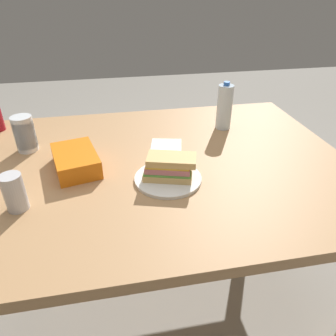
{
  "coord_description": "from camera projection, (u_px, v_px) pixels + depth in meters",
  "views": [
    {
      "loc": [
        -0.12,
        -1.06,
        1.37
      ],
      "look_at": [
        0.05,
        -0.14,
        0.8
      ],
      "focal_mm": 33.69,
      "sensor_mm": 36.0,
      "label": 1
    }
  ],
  "objects": [
    {
      "name": "sandwich",
      "position": [
        169.0,
        167.0,
        1.11
      ],
      "size": [
        0.2,
        0.14,
        0.08
      ],
      "color": "#DBB26B",
      "rests_on": "paper_plate"
    },
    {
      "name": "water_bottle_spare",
      "position": [
        224.0,
        107.0,
        1.47
      ],
      "size": [
        0.07,
        0.07,
        0.22
      ],
      "color": "silver",
      "rests_on": "dining_table"
    },
    {
      "name": "soda_can_silver",
      "position": [
        14.0,
        192.0,
        0.96
      ],
      "size": [
        0.07,
        0.07,
        0.12
      ],
      "primitive_type": "cylinder",
      "color": "silver",
      "rests_on": "dining_table"
    },
    {
      "name": "chip_bag",
      "position": [
        76.0,
        160.0,
        1.18
      ],
      "size": [
        0.2,
        0.26,
        0.07
      ],
      "primitive_type": "cube",
      "rotation": [
        0.0,
        0.0,
        4.94
      ],
      "color": "orange",
      "rests_on": "dining_table"
    },
    {
      "name": "ground_plane",
      "position": [
        153.0,
        287.0,
        1.63
      ],
      "size": [
        8.0,
        8.0,
        0.0
      ],
      "primitive_type": "plane",
      "color": "gray"
    },
    {
      "name": "plastic_cup_stack",
      "position": [
        25.0,
        134.0,
        1.29
      ],
      "size": [
        0.08,
        0.08,
        0.15
      ],
      "color": "silver",
      "rests_on": "dining_table"
    },
    {
      "name": "dining_table",
      "position": [
        149.0,
        180.0,
        1.28
      ],
      "size": [
        1.59,
        1.12,
        0.75
      ],
      "color": "tan",
      "rests_on": "ground_plane"
    },
    {
      "name": "paper_plate",
      "position": [
        168.0,
        178.0,
        1.13
      ],
      "size": [
        0.24,
        0.24,
        0.01
      ],
      "primitive_type": "cylinder",
      "color": "white",
      "rests_on": "dining_table"
    },
    {
      "name": "paper_napkin",
      "position": [
        166.0,
        146.0,
        1.35
      ],
      "size": [
        0.16,
        0.16,
        0.01
      ],
      "primitive_type": "cube",
      "rotation": [
        0.0,
        0.0,
        2.92
      ],
      "color": "white",
      "rests_on": "dining_table"
    }
  ]
}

